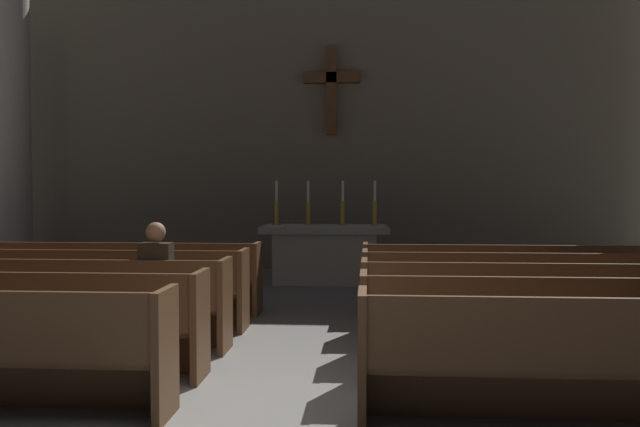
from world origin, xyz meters
name	(u,v)px	position (x,y,z in m)	size (l,w,h in m)	color
ground_plane	(263,421)	(0.00, 0.00, 0.00)	(80.00, 80.00, 0.00)	slate
pew_left_row_3	(31,303)	(-2.74, 1.99, 0.48)	(4.12, 0.50, 0.95)	brown
pew_left_row_4	(74,288)	(-2.74, 3.01, 0.48)	(4.12, 0.50, 0.95)	brown
pew_left_row_5	(107,277)	(-2.74, 4.03, 0.48)	(4.12, 0.50, 0.95)	brown
pew_right_row_2	(608,331)	(2.74, 0.98, 0.48)	(4.12, 0.50, 0.95)	brown
pew_right_row_3	(572,309)	(2.74, 1.99, 0.48)	(4.12, 0.50, 0.95)	brown
pew_right_row_4	(545,293)	(2.74, 3.01, 0.48)	(4.12, 0.50, 0.95)	brown
pew_right_row_5	(525,281)	(2.74, 4.03, 0.48)	(4.12, 0.50, 0.95)	brown
column_left_third	(12,121)	(-5.92, 7.60, 2.91)	(0.98, 0.98, 5.99)	#ADA89E
altar	(325,253)	(0.00, 6.96, 0.53)	(2.20, 0.90, 1.01)	#A8A399
candlestick_outer_left	(277,210)	(-0.85, 6.96, 1.26)	(0.16, 0.16, 0.77)	#B79338
candlestick_inner_left	(308,211)	(-0.30, 6.96, 1.26)	(0.16, 0.16, 0.77)	#B79338
candlestick_inner_right	(343,211)	(0.30, 6.96, 1.26)	(0.16, 0.16, 0.77)	#B79338
candlestick_outer_right	(375,211)	(0.85, 6.96, 1.26)	(0.16, 0.16, 0.77)	#B79338
apse_with_cross	(332,109)	(0.00, 9.12, 3.26)	(12.88, 0.46, 6.52)	#706656
lone_worshipper	(159,283)	(-1.40, 2.03, 0.69)	(0.32, 0.43, 1.32)	#26262B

